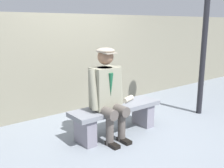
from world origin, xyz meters
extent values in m
plane|color=gray|center=(0.00, 0.00, 0.00)|extent=(30.00, 30.00, 0.00)
cube|color=slate|center=(0.00, 0.00, 0.41)|extent=(1.49, 0.43, 0.07)
cube|color=gray|center=(-0.57, 0.00, 0.19)|extent=(0.16, 0.36, 0.38)
cube|color=gray|center=(0.57, 0.00, 0.19)|extent=(0.16, 0.36, 0.38)
cube|color=gray|center=(0.22, 0.00, 0.76)|extent=(0.39, 0.27, 0.60)
cylinder|color=#1E2338|center=(0.22, 0.00, 1.03)|extent=(0.21, 0.21, 0.06)
cone|color=#195938|center=(0.22, 0.14, 0.83)|extent=(0.07, 0.07, 0.33)
sphere|color=#8C664C|center=(0.22, 0.02, 1.21)|extent=(0.23, 0.23, 0.23)
ellipsoid|color=gray|center=(0.22, 0.02, 1.30)|extent=(0.26, 0.26, 0.08)
cube|color=gray|center=(0.22, 0.12, 1.27)|extent=(0.18, 0.10, 0.02)
cylinder|color=#544C47|center=(0.11, 0.13, 0.46)|extent=(0.15, 0.46, 0.15)
cylinder|color=#544C47|center=(0.11, 0.25, 0.23)|extent=(0.11, 0.11, 0.46)
cube|color=black|center=(0.11, 0.31, 0.03)|extent=(0.10, 0.24, 0.05)
cylinder|color=gray|center=(-0.01, 0.04, 0.77)|extent=(0.11, 0.17, 0.58)
cylinder|color=#544C47|center=(0.32, 0.13, 0.46)|extent=(0.15, 0.46, 0.15)
cylinder|color=#544C47|center=(0.32, 0.25, 0.23)|extent=(0.11, 0.11, 0.46)
cube|color=black|center=(0.32, 0.31, 0.03)|extent=(0.10, 0.24, 0.05)
cylinder|color=gray|center=(0.44, 0.04, 0.77)|extent=(0.10, 0.17, 0.58)
cylinder|color=beige|center=(-0.29, -0.06, 0.49)|extent=(0.25, 0.16, 0.08)
cube|color=gray|center=(0.00, -1.49, 0.92)|extent=(12.00, 0.24, 1.84)
cylinder|color=black|center=(-1.83, 0.22, 1.23)|extent=(0.10, 0.10, 2.47)
camera|label=1|loc=(2.38, 2.95, 1.66)|focal=42.00mm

